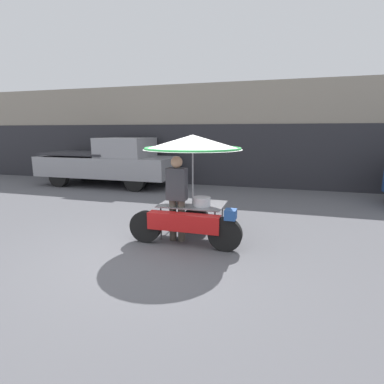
# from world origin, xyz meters

# --- Properties ---
(ground_plane) EXTENTS (36.00, 36.00, 0.00)m
(ground_plane) POSITION_xyz_m (0.00, 0.00, 0.00)
(ground_plane) COLOR #56565B
(shopfront_building) EXTENTS (28.00, 2.06, 3.94)m
(shopfront_building) POSITION_xyz_m (0.00, 8.11, 1.96)
(shopfront_building) COLOR gray
(shopfront_building) RESTS_ON ground
(vendor_motorcycle_cart) EXTENTS (2.19, 1.96, 2.07)m
(vendor_motorcycle_cart) POSITION_xyz_m (0.45, 1.11, 1.61)
(vendor_motorcycle_cart) COLOR black
(vendor_motorcycle_cart) RESTS_ON ground
(vendor_person) EXTENTS (0.38, 0.22, 1.67)m
(vendor_person) POSITION_xyz_m (0.23, 0.85, 0.94)
(vendor_person) COLOR #4C473D
(vendor_person) RESTS_ON ground
(pickup_truck) EXTENTS (5.44, 1.95, 1.89)m
(pickup_truck) POSITION_xyz_m (-4.35, 5.92, 0.93)
(pickup_truck) COLOR black
(pickup_truck) RESTS_ON ground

